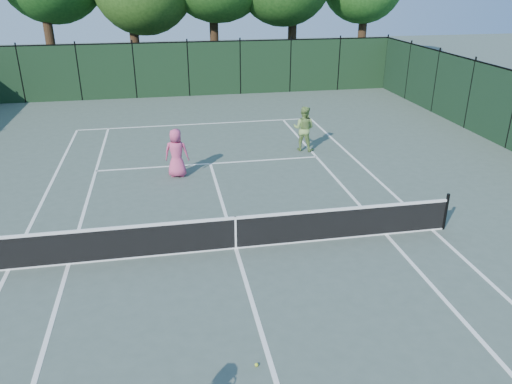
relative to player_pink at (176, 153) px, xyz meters
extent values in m
plane|color=#47564C|center=(1.24, -5.37, -0.85)|extent=(90.00, 90.00, 0.00)
cube|color=white|center=(-4.25, -5.37, -0.85)|extent=(0.10, 23.77, 0.01)
cube|color=white|center=(6.72, -5.37, -0.85)|extent=(0.10, 23.77, 0.01)
cube|color=white|center=(-2.88, -5.37, -0.85)|extent=(0.10, 23.77, 0.01)
cube|color=white|center=(5.35, -5.37, -0.85)|extent=(0.10, 23.77, 0.01)
cube|color=white|center=(1.24, 6.51, -0.85)|extent=(10.97, 0.10, 0.01)
cube|color=white|center=(1.24, 1.03, -0.85)|extent=(8.23, 0.10, 0.01)
cube|color=white|center=(1.24, -5.37, -0.85)|extent=(0.10, 12.80, 0.01)
cube|color=black|center=(1.24, -5.37, -0.39)|extent=(11.60, 0.03, 0.85)
cube|color=white|center=(1.24, -5.37, 0.03)|extent=(11.60, 0.05, 0.07)
cube|color=white|center=(1.24, -5.37, -0.83)|extent=(11.60, 0.05, 0.04)
cube|color=white|center=(1.24, -5.37, -0.39)|extent=(0.05, 0.04, 0.91)
cylinder|color=black|center=(7.04, -5.37, -0.32)|extent=(0.09, 0.09, 1.06)
cube|color=black|center=(1.24, 12.63, 0.65)|extent=(24.00, 0.05, 3.00)
cylinder|color=black|center=(-6.76, 16.63, 1.55)|extent=(0.56, 0.56, 4.80)
cylinder|color=black|center=(-1.76, 16.43, 1.30)|extent=(0.56, 0.56, 4.30)
cylinder|color=black|center=(3.24, 16.93, 1.65)|extent=(0.56, 0.56, 5.00)
cylinder|color=black|center=(8.24, 16.23, 1.45)|extent=(0.56, 0.56, 4.60)
cylinder|color=black|center=(13.24, 16.73, 1.35)|extent=(0.56, 0.56, 4.40)
imported|color=#CD4878|center=(0.00, 0.00, 0.00)|extent=(0.92, 0.69, 1.70)
imported|color=#7BA050|center=(5.07, 1.93, 0.04)|extent=(1.08, 1.01, 1.78)
sphere|color=#B9D22B|center=(0.97, -9.61, -0.82)|extent=(0.07, 0.07, 0.07)
camera|label=1|loc=(-0.33, -16.45, 5.60)|focal=35.00mm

